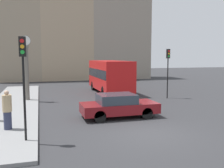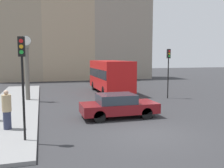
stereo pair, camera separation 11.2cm
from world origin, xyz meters
The scene contains 9 objects.
ground_plane centered at (0.00, 0.00, 0.00)m, with size 120.00×120.00×0.00m, color #2D2D30.
sidewalk_corner centered at (-6.43, 8.79, 0.07)m, with size 3.29×21.59×0.15m, color gray.
building_row centered at (0.07, 28.25, 6.60)m, with size 24.24×5.00×14.87m.
sedan_car centered at (-0.39, 3.31, 0.68)m, with size 4.30×1.87×1.34m.
bus_distant centered at (1.82, 12.94, 1.73)m, with size 2.62×7.19×3.05m.
traffic_light_near centered at (-5.23, 0.18, 3.02)m, with size 0.26×0.24×4.04m.
traffic_light_far centered at (5.51, 8.44, 2.89)m, with size 0.26×0.24×4.06m.
street_clock centered at (-5.57, 10.02, 2.51)m, with size 0.78×0.43×4.88m.
pedestrian_tan_coat centered at (-6.09, 2.00, 1.03)m, with size 0.41×0.41×1.78m.
Camera 2 is at (-4.54, -9.96, 3.42)m, focal length 40.00 mm.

